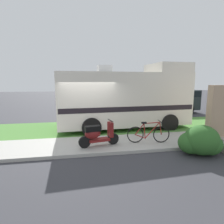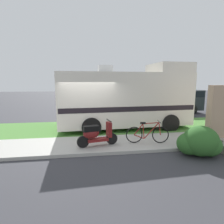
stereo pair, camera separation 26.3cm
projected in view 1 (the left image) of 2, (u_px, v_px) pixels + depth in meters
ground_plane at (89, 138)px, 8.41m from camera, size 80.00×80.00×0.00m
sidewalk at (91, 145)px, 7.24m from camera, size 24.00×2.00×0.12m
grass_strip at (88, 128)px, 9.86m from camera, size 24.00×3.40×0.08m
motorhome_rv at (125, 98)px, 9.83m from camera, size 6.90×2.82×3.47m
scooter at (98, 134)px, 6.87m from camera, size 1.55×0.60×0.97m
bicycle at (148, 134)px, 7.30m from camera, size 1.67×0.52×0.88m
pickup_truck_near at (172, 100)px, 15.14m from camera, size 5.16×2.23×1.84m
bush_by_porch at (201, 141)px, 6.35m from camera, size 1.45×1.09×1.03m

